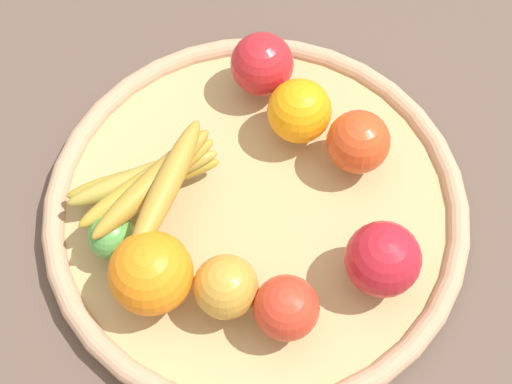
{
  "coord_description": "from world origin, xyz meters",
  "views": [
    {
      "loc": [
        -0.06,
        -0.36,
        0.74
      ],
      "look_at": [
        0.0,
        0.0,
        0.05
      ],
      "focal_mm": 51.58,
      "sensor_mm": 36.0,
      "label": 1
    }
  ],
  "objects": [
    {
      "name": "apple_0",
      "position": [
        0.03,
        0.15,
        0.07
      ],
      "size": [
        0.09,
        0.09,
        0.07
      ],
      "primitive_type": "sphere",
      "rotation": [
        0.0,
        0.0,
        2.91
      ],
      "color": "red",
      "rests_on": "basket"
    },
    {
      "name": "orange_0",
      "position": [
        -0.12,
        -0.08,
        0.07
      ],
      "size": [
        0.12,
        0.12,
        0.08
      ],
      "primitive_type": "sphere",
      "rotation": [
        0.0,
        0.0,
        3.92
      ],
      "color": "orange",
      "rests_on": "basket"
    },
    {
      "name": "apple_2",
      "position": [
        -0.05,
        -0.1,
        0.06
      ],
      "size": [
        0.07,
        0.07,
        0.06
      ],
      "primitive_type": "sphere",
      "rotation": [
        0.0,
        0.0,
        0.16
      ],
      "color": "#BF8B30",
      "rests_on": "basket"
    },
    {
      "name": "orange_1",
      "position": [
        0.06,
        0.08,
        0.07
      ],
      "size": [
        0.09,
        0.09,
        0.07
      ],
      "primitive_type": "sphere",
      "rotation": [
        0.0,
        0.0,
        0.3
      ],
      "color": "orange",
      "rests_on": "basket"
    },
    {
      "name": "ground_plane",
      "position": [
        0.0,
        0.0,
        0.0
      ],
      "size": [
        2.4,
        2.4,
        0.0
      ],
      "primitive_type": "plane",
      "color": "brown",
      "rests_on": "ground"
    },
    {
      "name": "banana_bunch",
      "position": [
        -0.11,
        0.02,
        0.07
      ],
      "size": [
        0.17,
        0.16,
        0.07
      ],
      "color": "#AA902C",
      "rests_on": "basket"
    },
    {
      "name": "apple_1",
      "position": [
        0.12,
        0.03,
        0.07
      ],
      "size": [
        0.08,
        0.08,
        0.07
      ],
      "primitive_type": "sphere",
      "rotation": [
        0.0,
        0.0,
        1.67
      ],
      "color": "#CA441D",
      "rests_on": "basket"
    },
    {
      "name": "basket",
      "position": [
        0.0,
        0.0,
        0.02
      ],
      "size": [
        0.47,
        0.47,
        0.03
      ],
      "color": "tan",
      "rests_on": "ground_plane"
    },
    {
      "name": "apple_4",
      "position": [
        0.11,
        -0.11,
        0.07
      ],
      "size": [
        0.1,
        0.1,
        0.08
      ],
      "primitive_type": "sphere",
      "rotation": [
        0.0,
        0.0,
        2.71
      ],
      "color": "red",
      "rests_on": "basket"
    },
    {
      "name": "apple_3",
      "position": [
        0.01,
        -0.14,
        0.06
      ],
      "size": [
        0.09,
        0.09,
        0.06
      ],
      "primitive_type": "sphere",
      "rotation": [
        0.0,
        0.0,
        5.31
      ],
      "color": "red",
      "rests_on": "basket"
    },
    {
      "name": "lime_0",
      "position": [
        -0.15,
        -0.03,
        0.06
      ],
      "size": [
        0.07,
        0.07,
        0.05
      ],
      "primitive_type": "sphere",
      "rotation": [
        0.0,
        0.0,
        2.58
      ],
      "color": "#509D45",
      "rests_on": "basket"
    }
  ]
}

